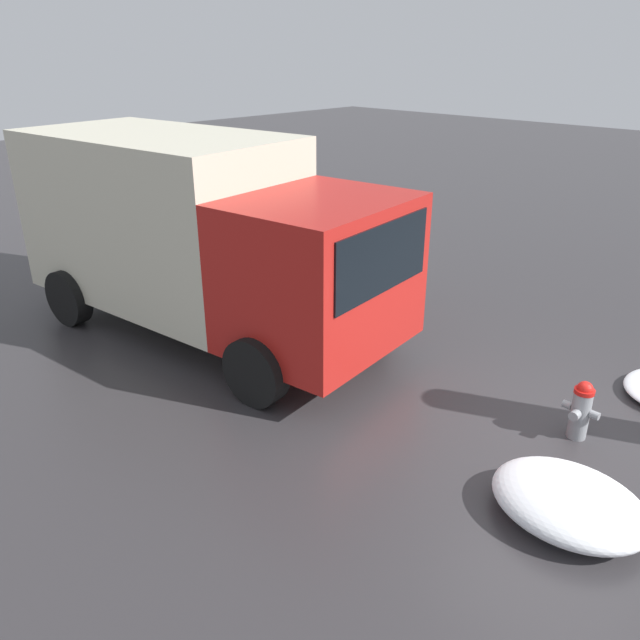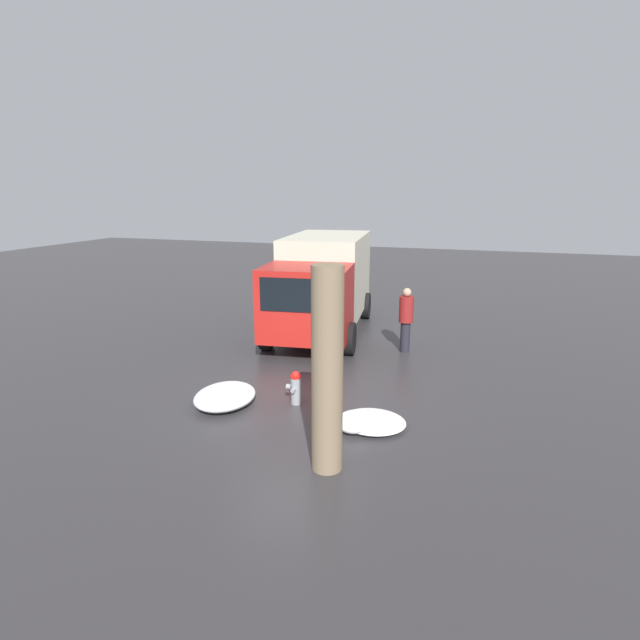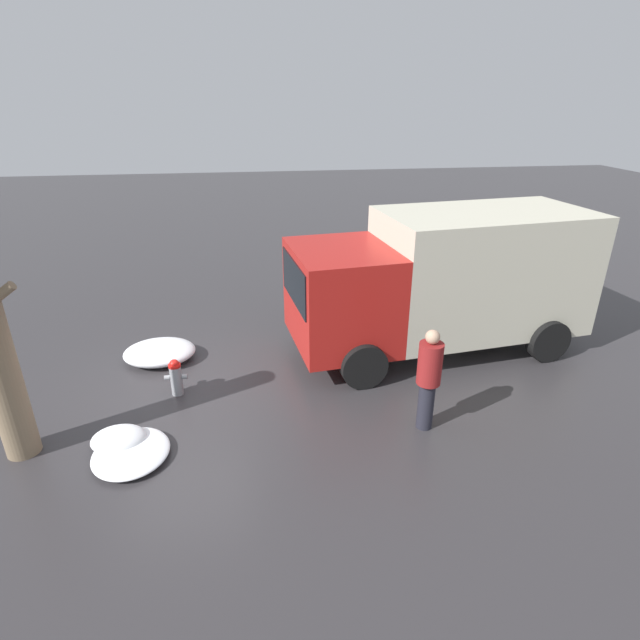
# 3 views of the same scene
# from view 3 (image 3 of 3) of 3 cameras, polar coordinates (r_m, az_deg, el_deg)

# --- Properties ---
(ground_plane) EXTENTS (60.00, 60.00, 0.00)m
(ground_plane) POSITION_cam_3_polar(r_m,az_deg,el_deg) (9.82, -15.90, -8.09)
(ground_plane) COLOR #333033
(fire_hydrant) EXTENTS (0.42, 0.32, 0.72)m
(fire_hydrant) POSITION_cam_3_polar(r_m,az_deg,el_deg) (9.63, -16.14, -6.21)
(fire_hydrant) COLOR gray
(fire_hydrant) RESTS_ON ground_plane
(delivery_truck) EXTENTS (6.42, 3.19, 2.96)m
(delivery_truck) POSITION_cam_3_polar(r_m,az_deg,el_deg) (10.84, 14.11, 4.69)
(delivery_truck) COLOR red
(delivery_truck) RESTS_ON ground_plane
(pedestrian) EXTENTS (0.39, 0.39, 1.80)m
(pedestrian) POSITION_cam_3_polar(r_m,az_deg,el_deg) (8.26, 12.32, -6.28)
(pedestrian) COLOR #23232D
(pedestrian) RESTS_ON ground_plane
(snow_pile_by_hydrant) EXTENTS (0.85, 0.69, 0.30)m
(snow_pile_by_hydrant) POSITION_cam_3_polar(r_m,az_deg,el_deg) (8.69, -22.01, -12.50)
(snow_pile_by_hydrant) COLOR white
(snow_pile_by_hydrant) RESTS_ON ground_plane
(snow_pile_curbside) EXTENTS (1.16, 1.29, 0.17)m
(snow_pile_curbside) POSITION_cam_3_polar(r_m,az_deg,el_deg) (8.45, -20.77, -14.00)
(snow_pile_curbside) COLOR white
(snow_pile_curbside) RESTS_ON ground_plane
(snow_pile_by_tree) EXTENTS (1.47, 1.22, 0.38)m
(snow_pile_by_tree) POSITION_cam_3_polar(r_m,az_deg,el_deg) (11.01, -17.85, -3.51)
(snow_pile_by_tree) COLOR white
(snow_pile_by_tree) RESTS_ON ground_plane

